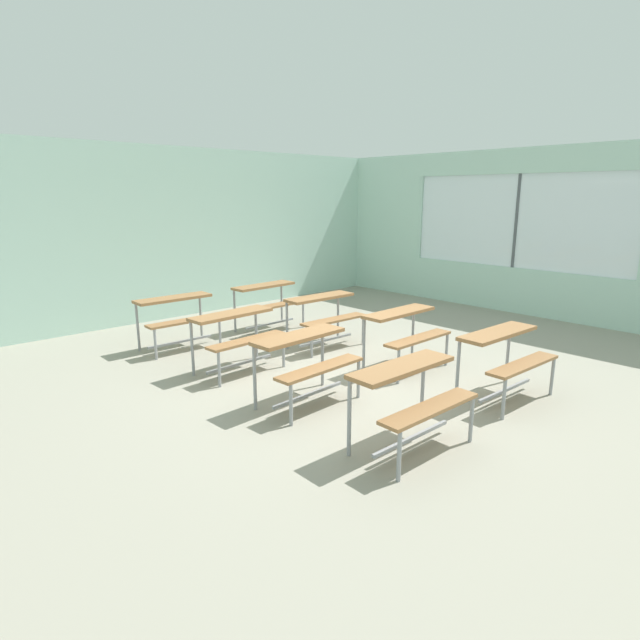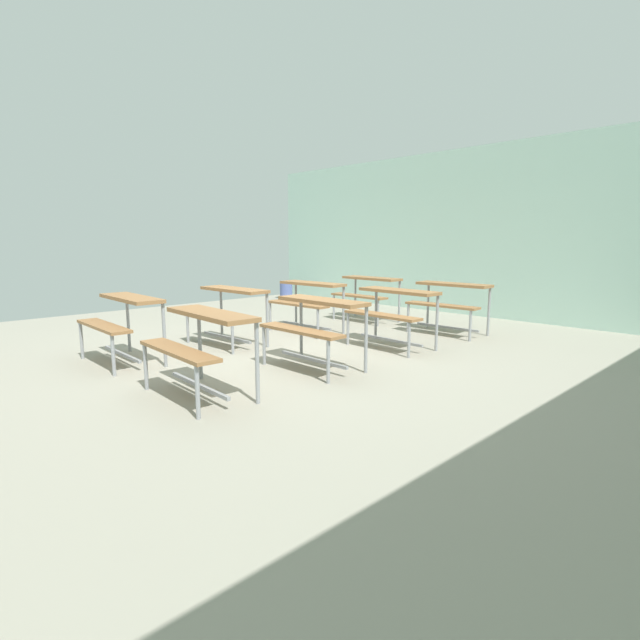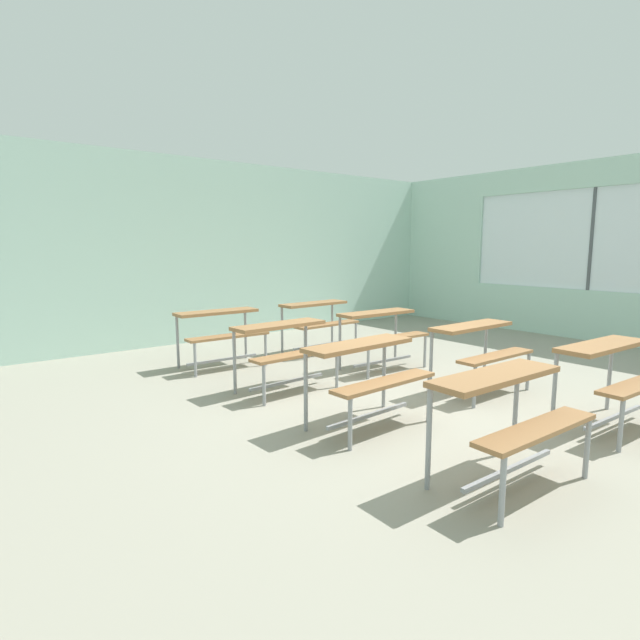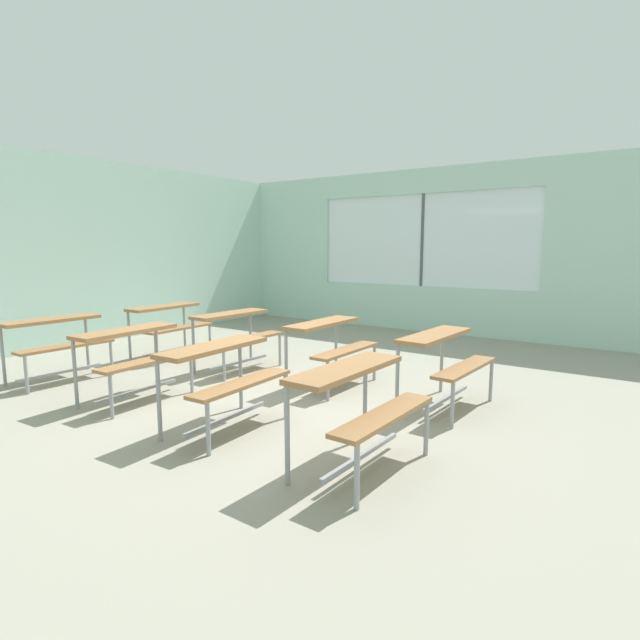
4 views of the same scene
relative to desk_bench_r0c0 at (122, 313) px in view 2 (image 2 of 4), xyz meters
name	(u,v)px [view 2 (image 2 of 4)]	position (x,y,z in m)	size (l,w,h in m)	color
ground	(279,354)	(0.82, 1.57, -0.59)	(10.00, 9.00, 0.05)	gray
wall_back	(469,233)	(0.82, 6.07, 0.94)	(10.00, 0.12, 3.00)	silver
desk_bench_r0c0	(122,313)	(0.00, 0.00, 0.00)	(1.12, 0.62, 0.74)	olive
desk_bench_r0c1	(200,333)	(1.67, 0.00, 0.00)	(1.13, 0.64, 0.74)	olive
desk_bench_r1c0	(227,302)	(0.01, 1.37, 0.00)	(1.12, 0.64, 0.74)	olive
desk_bench_r1c1	(315,316)	(1.68, 1.36, 0.00)	(1.10, 0.59, 0.74)	olive
desk_bench_r2c0	(307,295)	(0.07, 2.74, 0.00)	(1.13, 0.64, 0.74)	olive
desk_bench_r2c1	(393,304)	(1.62, 2.79, 0.00)	(1.12, 0.63, 0.74)	olive
desk_bench_r3c0	(367,288)	(0.02, 4.17, 0.00)	(1.11, 0.61, 0.74)	olive
desk_bench_r3c1	(449,296)	(1.63, 4.13, 0.00)	(1.12, 0.63, 0.74)	olive
trash_bin	(286,290)	(-3.43, 5.28, -0.36)	(0.30, 0.30, 0.42)	#51609E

